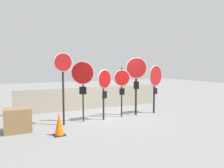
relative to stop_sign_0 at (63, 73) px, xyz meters
The scene contains 10 objects.
ground_plane 2.79m from the stop_sign_0, ahead, with size 40.00×40.00×0.00m, color gray.
fence_back 3.39m from the stop_sign_0, 49.19° to the left, with size 7.30×0.12×1.10m.
stop_sign_0 is the anchor object (origin of this frame).
stop_sign_1 0.81m from the stop_sign_0, 11.77° to the left, with size 0.80×0.42×2.32m.
stop_sign_2 1.70m from the stop_sign_0, ahead, with size 0.70×0.34×2.01m.
stop_sign_3 2.53m from the stop_sign_0, ahead, with size 0.67×0.23×2.07m.
stop_sign_4 3.20m from the stop_sign_0, ahead, with size 0.83×0.38×2.50m.
stop_sign_5 4.21m from the stop_sign_0, ahead, with size 0.90×0.33×2.17m.
traffic_cone_0 1.90m from the stop_sign_0, 111.88° to the right, with size 0.35×0.35×0.72m.
storage_crate 2.16m from the stop_sign_0, behind, with size 0.84×0.65×0.78m.
Camera 1 is at (-3.97, -7.98, 2.18)m, focal length 35.00 mm.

